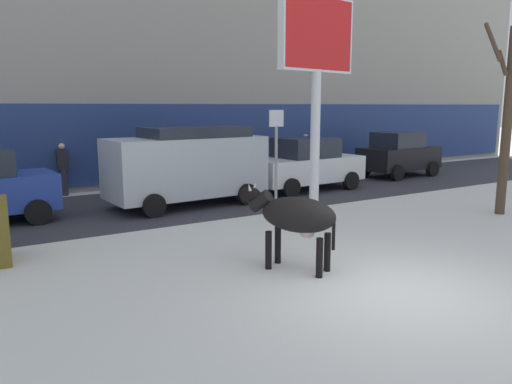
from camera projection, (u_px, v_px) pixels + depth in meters
The scene contains 12 objects.
ground_plane at pixel (399, 292), 7.85m from camera, with size 120.00×120.00×0.00m, color silver.
road_strip at pixel (179, 202), 15.21m from camera, with size 60.00×5.60×0.01m, color #333338.
building_facade at pixel (110, 15), 19.46m from camera, with size 44.00×6.10×13.00m.
cow_black at pixel (295, 216), 8.78m from camera, with size 1.31×1.85×1.54m.
billboard at pixel (317, 48), 11.95m from camera, with size 2.51×0.67×5.56m.
car_silver_van at pixel (187, 164), 14.55m from camera, with size 4.71×2.34×2.32m.
car_white_sedan at pixel (305, 164), 17.27m from camera, with size 4.30×2.18×1.84m.
car_black_hatchback at pixel (399, 154), 20.68m from camera, with size 3.60×2.09×1.86m.
pedestrian_near_billboard at pixel (305, 154), 21.40m from camera, with size 0.36×0.24×1.73m.
pedestrian_by_cars at pixel (63, 169), 16.20m from camera, with size 0.36×0.24×1.73m.
bare_tree_left_lot at pixel (507, 114), 13.11m from camera, with size 1.34×1.35×5.14m.
street_sign at pixel (276, 153), 13.26m from camera, with size 0.44×0.08×2.82m.
Camera 1 is at (-5.88, -5.13, 2.92)m, focal length 34.64 mm.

